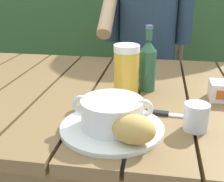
{
  "coord_description": "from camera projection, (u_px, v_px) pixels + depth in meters",
  "views": [
    {
      "loc": [
        0.14,
        -0.96,
        1.1
      ],
      "look_at": [
        0.02,
        -0.18,
        0.8
      ],
      "focal_mm": 47.55,
      "sensor_mm": 36.0,
      "label": 1
    }
  ],
  "objects": [
    {
      "name": "dining_table",
      "position": [
        116.0,
        112.0,
        1.07
      ],
      "size": [
        1.46,
        0.91,
        0.73
      ],
      "color": "brown",
      "rests_on": "ground_plane"
    },
    {
      "name": "table_knife",
      "position": [
        168.0,
        114.0,
        0.86
      ],
      "size": [
        0.17,
        0.03,
        0.01
      ],
      "color": "silver",
      "rests_on": "dining_table"
    },
    {
      "name": "beer_bottle",
      "position": [
        148.0,
        64.0,
        1.02
      ],
      "size": [
        0.06,
        0.06,
        0.23
      ],
      "color": "#2A583A",
      "rests_on": "dining_table"
    },
    {
      "name": "bread_roll",
      "position": [
        133.0,
        129.0,
        0.69
      ],
      "size": [
        0.12,
        0.1,
        0.07
      ],
      "color": "tan",
      "rests_on": "serving_plate"
    },
    {
      "name": "person_eating",
      "position": [
        146.0,
        49.0,
        1.68
      ],
      "size": [
        0.48,
        0.47,
        1.23
      ],
      "color": "#293D50",
      "rests_on": "ground_plane"
    },
    {
      "name": "beer_glass",
      "position": [
        126.0,
        71.0,
        0.97
      ],
      "size": [
        0.08,
        0.08,
        0.17
      ],
      "color": "gold",
      "rests_on": "dining_table"
    },
    {
      "name": "serving_plate",
      "position": [
        112.0,
        128.0,
        0.78
      ],
      "size": [
        0.27,
        0.27,
        0.01
      ],
      "color": "white",
      "rests_on": "dining_table"
    },
    {
      "name": "soup_bowl",
      "position": [
        112.0,
        112.0,
        0.76
      ],
      "size": [
        0.21,
        0.16,
        0.08
      ],
      "color": "white",
      "rests_on": "serving_plate"
    },
    {
      "name": "chair_near_diner",
      "position": [
        147.0,
        76.0,
        1.95
      ],
      "size": [
        0.46,
        0.46,
        1.05
      ],
      "color": "brown",
      "rests_on": "ground_plane"
    },
    {
      "name": "water_glass_small",
      "position": [
        196.0,
        117.0,
        0.77
      ],
      "size": [
        0.07,
        0.07,
        0.07
      ],
      "color": "silver",
      "rests_on": "dining_table"
    },
    {
      "name": "hedge_backdrop",
      "position": [
        162.0,
        3.0,
        2.5
      ],
      "size": [
        3.54,
        0.86,
        2.26
      ],
      "color": "#355C2E",
      "rests_on": "ground_plane"
    }
  ]
}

